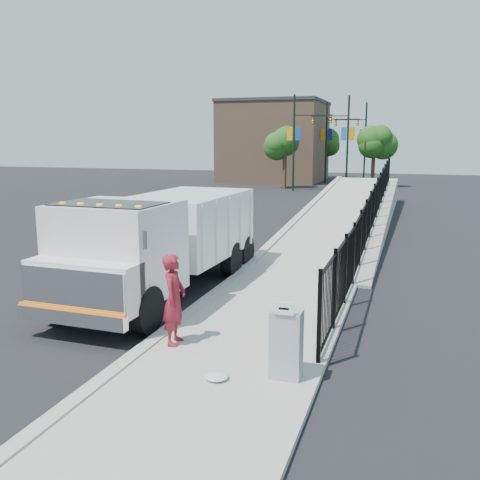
% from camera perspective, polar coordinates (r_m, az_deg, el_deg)
% --- Properties ---
extents(ground, '(120.00, 120.00, 0.00)m').
position_cam_1_polar(ground, '(13.43, -5.45, -8.22)').
color(ground, black).
rests_on(ground, ground).
extents(sidewalk, '(3.55, 12.00, 0.12)m').
position_cam_1_polar(sidewalk, '(11.01, -0.23, -12.17)').
color(sidewalk, '#9E998E').
rests_on(sidewalk, ground).
extents(curb, '(0.30, 12.00, 0.16)m').
position_cam_1_polar(curb, '(11.70, -9.39, -10.80)').
color(curb, '#ADAAA3').
rests_on(curb, ground).
extents(ramp, '(3.95, 24.06, 3.19)m').
position_cam_1_polar(ramp, '(28.14, 11.62, 1.60)').
color(ramp, '#9E998E').
rests_on(ramp, ground).
extents(iron_fence, '(0.10, 28.00, 1.80)m').
position_cam_1_polar(iron_fence, '(23.94, 14.01, 2.12)').
color(iron_fence, black).
rests_on(iron_fence, ground).
extents(truck, '(3.03, 8.57, 2.91)m').
position_cam_1_polar(truck, '(15.08, -8.53, 0.25)').
color(truck, black).
rests_on(truck, ground).
extents(worker, '(0.55, 0.75, 1.92)m').
position_cam_1_polar(worker, '(11.22, -7.04, -6.29)').
color(worker, maroon).
rests_on(worker, sidewalk).
extents(utility_cabinet, '(0.55, 0.40, 1.25)m').
position_cam_1_polar(utility_cabinet, '(9.74, 4.96, -11.01)').
color(utility_cabinet, gray).
rests_on(utility_cabinet, sidewalk).
extents(arrow_sign, '(0.35, 0.04, 0.22)m').
position_cam_1_polar(arrow_sign, '(9.29, 4.72, -7.28)').
color(arrow_sign, white).
rests_on(arrow_sign, utility_cabinet).
extents(debris, '(0.44, 0.44, 0.11)m').
position_cam_1_polar(debris, '(9.86, -2.52, -14.31)').
color(debris, silver).
rests_on(debris, sidewalk).
extents(light_pole_0, '(3.77, 0.22, 8.00)m').
position_cam_1_polar(light_pole_0, '(45.83, 6.14, 10.67)').
color(light_pole_0, black).
rests_on(light_pole_0, ground).
extents(light_pole_1, '(3.78, 0.22, 8.00)m').
position_cam_1_polar(light_pole_1, '(47.45, 11.04, 10.53)').
color(light_pole_1, black).
rests_on(light_pole_1, ground).
extents(light_pole_2, '(3.78, 0.22, 8.00)m').
position_cam_1_polar(light_pole_2, '(55.21, 9.51, 10.58)').
color(light_pole_2, black).
rests_on(light_pole_2, ground).
extents(light_pole_3, '(3.78, 0.22, 8.00)m').
position_cam_1_polar(light_pole_3, '(56.76, 12.91, 10.46)').
color(light_pole_3, black).
rests_on(light_pole_3, ground).
extents(tree_0, '(2.61, 2.61, 5.30)m').
position_cam_1_polar(tree_0, '(47.72, 4.82, 10.18)').
color(tree_0, '#382314').
rests_on(tree_0, ground).
extents(tree_1, '(2.43, 2.43, 5.21)m').
position_cam_1_polar(tree_1, '(50.56, 14.10, 9.92)').
color(tree_1, '#382314').
rests_on(tree_1, ground).
extents(tree_2, '(2.76, 2.76, 5.38)m').
position_cam_1_polar(tree_2, '(61.29, 9.24, 10.20)').
color(tree_2, '#382314').
rests_on(tree_2, ground).
extents(building, '(10.00, 10.00, 8.00)m').
position_cam_1_polar(building, '(57.40, 3.71, 10.33)').
color(building, '#8C664C').
rests_on(building, ground).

